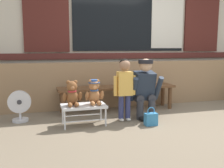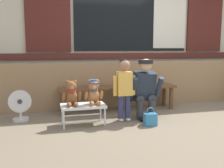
{
  "view_description": "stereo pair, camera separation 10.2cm",
  "coord_description": "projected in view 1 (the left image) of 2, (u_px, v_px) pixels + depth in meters",
  "views": [
    {
      "loc": [
        -1.86,
        -3.22,
        1.12
      ],
      "look_at": [
        -0.75,
        0.61,
        0.55
      ],
      "focal_mm": 41.01,
      "sensor_mm": 36.0,
      "label": 1
    },
    {
      "loc": [
        -1.76,
        -3.25,
        1.12
      ],
      "look_at": [
        -0.75,
        0.61,
        0.55
      ],
      "focal_mm": 41.01,
      "sensor_mm": 36.0,
      "label": 2
    }
  ],
  "objects": [
    {
      "name": "ground_plane",
      "position": [
        173.0,
        125.0,
        3.74
      ],
      "size": [
        60.0,
        60.0,
        0.0
      ],
      "primitive_type": "plane",
      "color": "#756651"
    },
    {
      "name": "brick_low_wall",
      "position": [
        137.0,
        83.0,
        5.03
      ],
      "size": [
        6.97,
        0.25,
        0.85
      ],
      "primitive_type": "cube",
      "color": "#997551",
      "rests_on": "ground"
    },
    {
      "name": "shop_facade",
      "position": [
        129.0,
        22.0,
        5.35
      ],
      "size": [
        7.12,
        0.26,
        3.26
      ],
      "color": "beige",
      "rests_on": "ground"
    },
    {
      "name": "wooden_bench_long",
      "position": [
        117.0,
        90.0,
        4.55
      ],
      "size": [
        2.1,
        0.4,
        0.44
      ],
      "color": "brown",
      "rests_on": "ground"
    },
    {
      "name": "small_display_bench",
      "position": [
        84.0,
        107.0,
        3.7
      ],
      "size": [
        0.64,
        0.36,
        0.3
      ],
      "color": "silver",
      "rests_on": "ground"
    },
    {
      "name": "teddy_bear_plain",
      "position": [
        72.0,
        94.0,
        3.63
      ],
      "size": [
        0.28,
        0.26,
        0.36
      ],
      "color": "brown",
      "rests_on": "small_display_bench"
    },
    {
      "name": "teddy_bear_with_hat",
      "position": [
        94.0,
        93.0,
        3.71
      ],
      "size": [
        0.28,
        0.27,
        0.36
      ],
      "color": "#A86B3D",
      "rests_on": "small_display_bench"
    },
    {
      "name": "child_standing",
      "position": [
        125.0,
        83.0,
        3.87
      ],
      "size": [
        0.35,
        0.18,
        0.96
      ],
      "color": "navy",
      "rests_on": "ground"
    },
    {
      "name": "adult_crouching",
      "position": [
        145.0,
        88.0,
        4.07
      ],
      "size": [
        0.5,
        0.49,
        0.95
      ],
      "color": "#333338",
      "rests_on": "ground"
    },
    {
      "name": "handbag_on_ground",
      "position": [
        151.0,
        119.0,
        3.7
      ],
      "size": [
        0.18,
        0.11,
        0.27
      ],
      "color": "teal",
      "rests_on": "ground"
    },
    {
      "name": "floor_fan",
      "position": [
        20.0,
        106.0,
        3.87
      ],
      "size": [
        0.34,
        0.24,
        0.48
      ],
      "color": "silver",
      "rests_on": "ground"
    }
  ]
}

